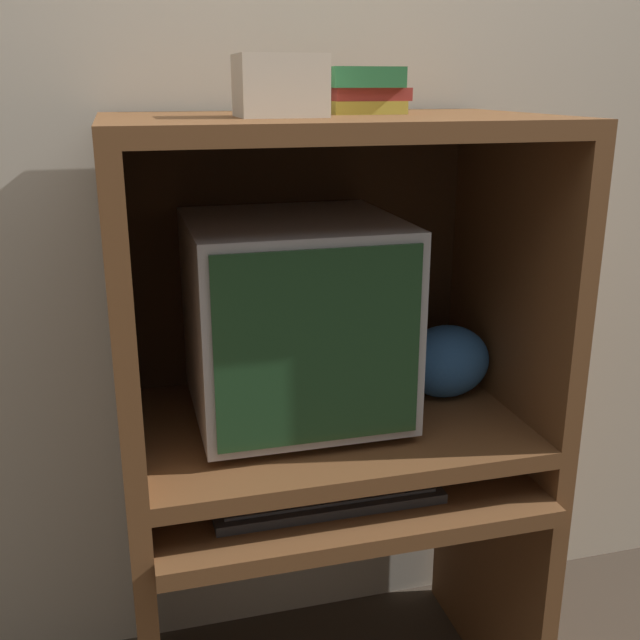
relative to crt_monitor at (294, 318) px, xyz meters
name	(u,v)px	position (x,y,z in m)	size (l,w,h in m)	color
wall_back	(292,146)	(0.07, 0.31, 0.33)	(6.00, 0.06, 2.60)	beige
desk_base	(333,562)	(0.07, -0.06, -0.57)	(0.88, 0.60, 0.64)	brown
desk_monitor_shelf	(329,427)	(0.07, -0.03, -0.25)	(0.88, 0.56, 0.11)	brown
hutch_upper	(326,227)	(0.07, 0.00, 0.19)	(0.88, 0.56, 0.64)	brown
crt_monitor	(294,318)	(0.00, 0.00, 0.00)	(0.43, 0.43, 0.43)	#B2B2B7
keyboard	(325,493)	(0.02, -0.18, -0.32)	(0.47, 0.17, 0.03)	#2D2D30
mouse	(459,472)	(0.32, -0.17, -0.32)	(0.07, 0.05, 0.03)	#28282B
snack_bag	(446,361)	(0.36, 0.02, -0.14)	(0.21, 0.15, 0.17)	#336BB7
book_stack	(364,91)	(0.15, 0.02, 0.46)	(0.16, 0.13, 0.09)	gold
storage_box	(280,86)	(-0.04, -0.07, 0.47)	(0.16, 0.13, 0.11)	beige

